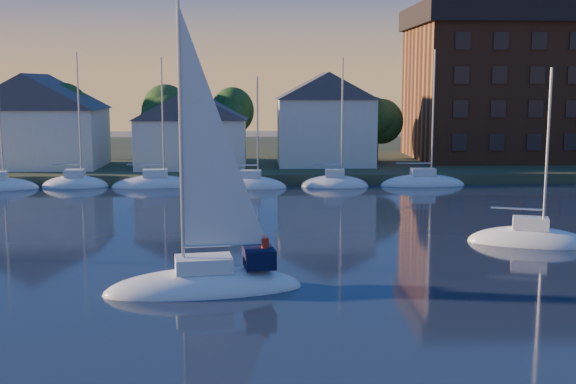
{
  "coord_description": "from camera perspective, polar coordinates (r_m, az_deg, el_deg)",
  "views": [
    {
      "loc": [
        0.81,
        -18.01,
        9.65
      ],
      "look_at": [
        2.48,
        22.0,
        3.61
      ],
      "focal_mm": 45.0,
      "sensor_mm": 36.0,
      "label": 1
    }
  ],
  "objects": [
    {
      "name": "shoreline_land",
      "position": [
        93.51,
        -2.88,
        2.65
      ],
      "size": [
        160.0,
        50.0,
        2.0
      ],
      "primitive_type": "cube",
      "color": "#343F25",
      "rests_on": "ground"
    },
    {
      "name": "wooden_dock",
      "position": [
        70.67,
        -3.03,
        0.72
      ],
      "size": [
        120.0,
        3.0,
        1.0
      ],
      "primitive_type": "cube",
      "color": "brown",
      "rests_on": "ground"
    },
    {
      "name": "clubhouse_west",
      "position": [
        79.44,
        -19.17,
        5.43
      ],
      "size": [
        13.65,
        9.45,
        9.64
      ],
      "color": "silver",
      "rests_on": "shoreline_land"
    },
    {
      "name": "clubhouse_centre",
      "position": [
        75.45,
        -7.6,
        5.08
      ],
      "size": [
        11.55,
        8.4,
        8.08
      ],
      "color": "silver",
      "rests_on": "shoreline_land"
    },
    {
      "name": "clubhouse_east",
      "position": [
        77.43,
        2.95,
        5.87
      ],
      "size": [
        10.5,
        8.4,
        9.8
      ],
      "color": "silver",
      "rests_on": "shoreline_land"
    },
    {
      "name": "condo_block",
      "position": [
        89.35,
        19.62,
        8.18
      ],
      "size": [
        31.0,
        17.0,
        17.4
      ],
      "color": "brown",
      "rests_on": "shoreline_land"
    },
    {
      "name": "tree_line",
      "position": [
        81.05,
        -1.57,
        6.83
      ],
      "size": [
        93.4,
        5.4,
        8.9
      ],
      "color": "#3C261B",
      "rests_on": "shoreline_land"
    },
    {
      "name": "moored_fleet",
      "position": [
        68.88,
        -13.09,
        0.39
      ],
      "size": [
        63.5,
        2.4,
        12.05
      ],
      "color": "white",
      "rests_on": "ground"
    },
    {
      "name": "hero_sailboat",
      "position": [
        34.25,
        -6.41,
        -6.79
      ],
      "size": [
        9.69,
        4.38,
        14.5
      ],
      "rotation": [
        0.0,
        0.0,
        3.29
      ],
      "color": "white",
      "rests_on": "ground"
    },
    {
      "name": "drifting_sailboat_right",
      "position": [
        46.14,
        18.55,
        -3.82
      ],
      "size": [
        7.76,
        4.66,
        11.66
      ],
      "rotation": [
        0.0,
        0.0,
        -0.32
      ],
      "color": "white",
      "rests_on": "ground"
    }
  ]
}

